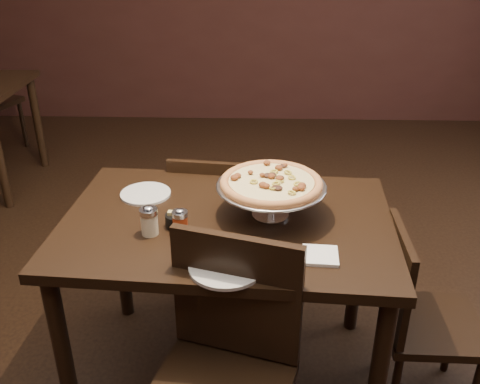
{
  "coord_description": "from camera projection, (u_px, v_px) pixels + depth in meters",
  "views": [
    {
      "loc": [
        0.19,
        -1.9,
        1.88
      ],
      "look_at": [
        0.13,
        -0.01,
        0.92
      ],
      "focal_mm": 40.0,
      "sensor_mm": 36.0,
      "label": 1
    }
  ],
  "objects": [
    {
      "name": "pizza_stand",
      "position": [
        271.0,
        183.0,
        2.08
      ],
      "size": [
        0.43,
        0.43,
        0.18
      ],
      "color": "silver",
      "rests_on": "dining_table"
    },
    {
      "name": "chair_far",
      "position": [
        216.0,
        224.0,
        2.76
      ],
      "size": [
        0.45,
        0.45,
        0.88
      ],
      "rotation": [
        0.0,
        0.0,
        3.03
      ],
      "color": "black",
      "rests_on": "ground"
    },
    {
      "name": "packet_caddy",
      "position": [
        176.0,
        220.0,
        2.06
      ],
      "size": [
        0.08,
        0.08,
        0.07
      ],
      "rotation": [
        0.0,
        0.0,
        -0.07
      ],
      "color": "black",
      "rests_on": "dining_table"
    },
    {
      "name": "serving_spatula",
      "position": [
        248.0,
        196.0,
        2.0
      ],
      "size": [
        0.15,
        0.15,
        0.02
      ],
      "rotation": [
        0.0,
        0.0,
        -0.52
      ],
      "color": "silver",
      "rests_on": "pizza_stand"
    },
    {
      "name": "plate_left",
      "position": [
        146.0,
        194.0,
        2.31
      ],
      "size": [
        0.22,
        0.22,
        0.01
      ],
      "primitive_type": "cylinder",
      "color": "silver",
      "rests_on": "dining_table"
    },
    {
      "name": "pepper_flake_shaker",
      "position": [
        180.0,
        222.0,
        2.0
      ],
      "size": [
        0.06,
        0.06,
        0.11
      ],
      "color": "maroon",
      "rests_on": "dining_table"
    },
    {
      "name": "napkin_stack",
      "position": [
        320.0,
        256.0,
        1.88
      ],
      "size": [
        0.13,
        0.13,
        0.01
      ],
      "primitive_type": "cube",
      "rotation": [
        0.0,
        0.0,
        -0.07
      ],
      "color": "white",
      "rests_on": "dining_table"
    },
    {
      "name": "chair_side",
      "position": [
        418.0,
        313.0,
        2.17
      ],
      "size": [
        0.4,
        0.4,
        0.83
      ],
      "rotation": [
        0.0,
        0.0,
        1.55
      ],
      "color": "black",
      "rests_on": "ground"
    },
    {
      "name": "plate_near",
      "position": [
        226.0,
        267.0,
        1.82
      ],
      "size": [
        0.26,
        0.26,
        0.01
      ],
      "primitive_type": "cylinder",
      "color": "silver",
      "rests_on": "dining_table"
    },
    {
      "name": "room",
      "position": [
        222.0,
        68.0,
        1.93
      ],
      "size": [
        6.04,
        7.04,
        2.84
      ],
      "color": "black",
      "rests_on": "ground"
    },
    {
      "name": "dining_table",
      "position": [
        227.0,
        242.0,
        2.17
      ],
      "size": [
        1.36,
        0.96,
        0.82
      ],
      "rotation": [
        0.0,
        0.0,
        -0.06
      ],
      "color": "black",
      "rests_on": "ground"
    },
    {
      "name": "chair_near",
      "position": [
        225.0,
        367.0,
        1.8
      ],
      "size": [
        0.56,
        0.56,
        0.98
      ],
      "rotation": [
        0.0,
        0.0,
        -0.28
      ],
      "color": "black",
      "rests_on": "ground"
    },
    {
      "name": "parmesan_shaker",
      "position": [
        149.0,
        221.0,
        2.0
      ],
      "size": [
        0.07,
        0.07,
        0.12
      ],
      "color": "beige",
      "rests_on": "dining_table"
    }
  ]
}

